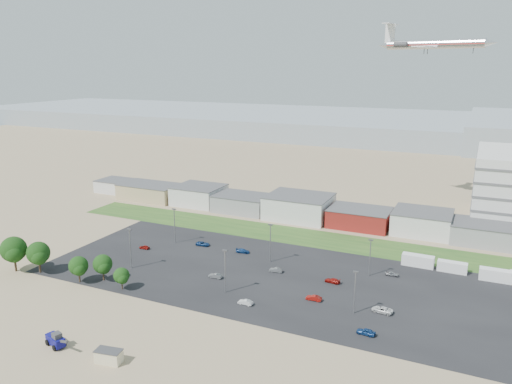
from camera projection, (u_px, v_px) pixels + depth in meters
The scene contains 33 objects.
ground at pixel (217, 304), 113.61m from camera, with size 700.00×700.00×0.00m, color #897057.
parking_lot at pixel (271, 275), 129.18m from camera, with size 120.00×50.00×0.01m, color black.
grass_strip at pixel (296, 236), 159.38m from camera, with size 160.00×16.00×0.02m, color #254D1D.
hills_backdrop at pixel (468, 132), 373.56m from camera, with size 700.00×200.00×9.00m, color gray, non-canonical shape.
building_row at pixel (271, 203), 182.03m from camera, with size 170.00×20.00×8.00m, color silver, non-canonical shape.
portable_shed at pixel (109, 356), 91.06m from camera, with size 4.94×2.57×2.49m, color beige, non-canonical shape.
telehandler at pixel (55, 339), 96.35m from camera, with size 7.42×2.47×3.09m, color #0C0C61, non-canonical shape.
box_trailer_a at pixel (418, 261), 134.92m from camera, with size 8.34×2.61×3.13m, color silver, non-canonical shape.
box_trailer_b at pixel (452, 267), 131.12m from camera, with size 7.44×2.32×2.79m, color silver, non-canonical shape.
box_trailer_c at pixel (496, 275), 125.59m from camera, with size 8.09×2.53×3.03m, color silver, non-canonical shape.
tree_far_left at pixel (14, 252), 130.64m from camera, with size 7.19×7.19×10.78m, color black, non-canonical shape.
tree_left at pixel (39, 255), 129.96m from camera, with size 6.36×6.36×9.55m, color black, non-canonical shape.
tree_mid at pixel (79, 268), 124.35m from camera, with size 5.12×5.12×7.69m, color black, non-canonical shape.
tree_right at pixel (103, 266), 125.34m from camera, with size 5.18×5.18×7.77m, color black, non-canonical shape.
tree_near at pixel (122, 277), 120.57m from camera, with size 4.14×4.14×6.22m, color black, non-canonical shape.
lightpole_front_l at pixel (130, 249), 132.66m from camera, with size 1.29×0.54×11.00m, color slate, non-canonical shape.
lightpole_front_m at pixel (225, 271), 118.31m from camera, with size 1.27×0.53×10.77m, color slate, non-canonical shape.
lightpole_front_r at pixel (355, 292), 108.32m from camera, with size 1.16×0.48×9.87m, color slate, non-canonical shape.
lightpole_back_l at pixel (175, 226), 151.75m from camera, with size 1.28×0.53×10.87m, color slate, non-canonical shape.
lightpole_back_m at pixel (270, 243), 136.96m from camera, with size 1.28×0.53×10.88m, color slate, non-canonical shape.
lightpole_back_r at pixel (370, 258), 127.79m from camera, with size 1.17×0.49×9.91m, color slate, non-canonical shape.
airliner at pixel (434, 44), 173.20m from camera, with size 40.86×27.86×12.07m, color silver, non-canonical shape.
parked_car_0 at pixel (382, 310), 109.68m from camera, with size 2.13×4.61×1.28m, color silver.
parked_car_1 at pixel (314, 298), 115.34m from camera, with size 1.28×3.68×1.21m, color maroon.
parked_car_2 at pixel (366, 332), 100.60m from camera, with size 1.54×3.83×1.31m, color navy.
parked_car_4 at pixel (215, 276), 127.54m from camera, with size 1.27×3.64×1.20m, color #595B5E.
parked_car_5 at pixel (144, 247), 147.79m from camera, with size 1.30×3.23×1.10m, color maroon.
parked_car_6 at pixel (243, 251), 144.71m from camera, with size 1.64×4.04×1.17m, color navy.
parked_car_7 at pixel (276, 270), 131.19m from camera, with size 1.25×3.57×1.18m, color #595B5E.
parked_car_8 at pixel (392, 274), 128.79m from camera, with size 1.35×3.36×1.14m, color #A5A5AA.
parked_car_9 at pixel (203, 244), 150.47m from camera, with size 1.95×4.24×1.18m, color navy.
parked_car_12 at pixel (332, 281), 124.75m from camera, with size 1.60×3.94×1.14m, color maroon.
parked_car_13 at pixel (245, 302), 113.35m from camera, with size 1.22×3.50×1.15m, color silver.
Camera 1 is at (51.60, -90.55, 52.74)m, focal length 35.00 mm.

